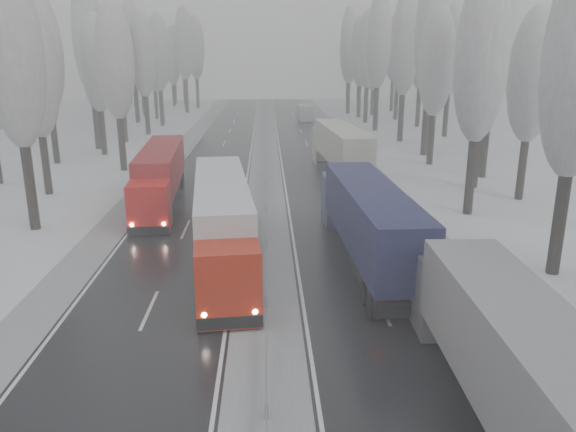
{
  "coord_description": "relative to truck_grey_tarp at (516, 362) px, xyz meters",
  "views": [
    {
      "loc": [
        0.07,
        -11.22,
        11.13
      ],
      "look_at": [
        1.28,
        19.37,
        2.2
      ],
      "focal_mm": 35.0,
      "sensor_mm": 36.0,
      "label": 1
    }
  ],
  "objects": [
    {
      "name": "tree_38",
      "position": [
        11.47,
        113.82,
        9.06
      ],
      "size": [
        3.6,
        3.6,
        17.97
      ],
      "color": "black",
      "rests_on": "ground"
    },
    {
      "name": "tree_18",
      "position": [
        7.25,
        24.13,
        8.17
      ],
      "size": [
        3.6,
        3.6,
        16.58
      ],
      "color": "black",
      "rests_on": "ground"
    },
    {
      "name": "truck_grey_tarp",
      "position": [
        0.0,
        0.0,
        0.0
      ],
      "size": [
        3.08,
        16.96,
        4.33
      ],
      "rotation": [
        0.0,
        0.0,
        -0.02
      ],
      "color": "#4F5054",
      "rests_on": "ground"
    },
    {
      "name": "tree_72",
      "position": [
        -26.19,
        85.63,
        7.23
      ],
      "size": [
        3.6,
        3.6,
        15.11
      ],
      "color": "black",
      "rests_on": "ground"
    },
    {
      "name": "tree_20",
      "position": [
        10.64,
        32.26,
        7.62
      ],
      "size": [
        3.6,
        3.6,
        15.71
      ],
      "color": "black",
      "rests_on": "ground"
    },
    {
      "name": "tree_33",
      "position": [
        12.51,
        90.31,
        6.73
      ],
      "size": [
        3.6,
        3.6,
        14.33
      ],
      "color": "black",
      "rests_on": "ground"
    },
    {
      "name": "tree_71",
      "position": [
        -28.35,
        80.28,
        10.1
      ],
      "size": [
        3.6,
        3.6,
        19.61
      ],
      "color": "black",
      "rests_on": "ground"
    },
    {
      "name": "tree_79",
      "position": [
        -27.59,
        116.4,
        8.48
      ],
      "size": [
        3.6,
        3.6,
        17.07
      ],
      "color": "black",
      "rests_on": "ground"
    },
    {
      "name": "tree_21",
      "position": [
        12.86,
        36.26,
        9.47
      ],
      "size": [
        3.6,
        3.6,
        18.62
      ],
      "color": "black",
      "rests_on": "ground"
    },
    {
      "name": "tree_34",
      "position": [
        8.47,
        93.41,
        8.84
      ],
      "size": [
        3.6,
        3.6,
        17.63
      ],
      "color": "black",
      "rests_on": "ground"
    },
    {
      "name": "carriageway_left",
      "position": [
        -12.51,
        27.09,
        -2.51
      ],
      "size": [
        7.5,
        200.0,
        0.03
      ],
      "primitive_type": "cube",
      "color": "black",
      "rests_on": "ground"
    },
    {
      "name": "tree_25",
      "position": [
        17.55,
        52.12,
        9.99
      ],
      "size": [
        3.6,
        3.6,
        19.44
      ],
      "color": "black",
      "rests_on": "ground"
    },
    {
      "name": "tree_23",
      "position": [
        16.05,
        46.7,
        6.24
      ],
      "size": [
        3.6,
        3.6,
        13.55
      ],
      "color": "black",
      "rests_on": "ground"
    },
    {
      "name": "tree_69",
      "position": [
        -28.68,
        70.21,
        9.93
      ],
      "size": [
        3.6,
        3.6,
        19.35
      ],
      "color": "black",
      "rests_on": "ground"
    },
    {
      "name": "tree_35",
      "position": [
        17.68,
        97.41,
        9.24
      ],
      "size": [
        3.6,
        3.6,
        18.25
      ],
      "color": "black",
      "rests_on": "ground"
    },
    {
      "name": "tree_78",
      "position": [
        -24.82,
        112.4,
        10.06
      ],
      "size": [
        3.6,
        3.6,
        19.55
      ],
      "color": "black",
      "rests_on": "ground"
    },
    {
      "name": "truck_red_red",
      "position": [
        -15.17,
        27.55,
        -0.08
      ],
      "size": [
        3.75,
        16.51,
        4.2
      ],
      "rotation": [
        0.0,
        0.0,
        0.07
      ],
      "color": "red",
      "rests_on": "ground"
    },
    {
      "name": "tree_64",
      "position": [
        -25.52,
        49.81,
        7.43
      ],
      "size": [
        3.6,
        3.6,
        15.42
      ],
      "color": "black",
      "rests_on": "ground"
    },
    {
      "name": "tree_19",
      "position": [
        12.76,
        28.13,
        6.89
      ],
      "size": [
        3.6,
        3.6,
        14.57
      ],
      "color": "black",
      "rests_on": "ground"
    },
    {
      "name": "tree_63",
      "position": [
        -29.11,
        44.82,
        8.37
      ],
      "size": [
        3.6,
        3.6,
        16.88
      ],
      "color": "black",
      "rests_on": "ground"
    },
    {
      "name": "tree_67",
      "position": [
        -26.8,
        63.44,
        8.5
      ],
      "size": [
        3.6,
        3.6,
        17.09
      ],
      "color": "black",
      "rests_on": "ground"
    },
    {
      "name": "median_guardrail",
      "position": [
        -7.26,
        27.08,
        -1.93
      ],
      "size": [
        0.12,
        200.0,
        0.76
      ],
      "color": "slate",
      "rests_on": "ground"
    },
    {
      "name": "tree_77",
      "position": [
        -26.92,
        109.81,
        6.73
      ],
      "size": [
        3.6,
        3.6,
        14.32
      ],
      "color": "black",
      "rests_on": "ground"
    },
    {
      "name": "shoulder_right",
      "position": [
        2.94,
        27.09,
        -2.51
      ],
      "size": [
        2.4,
        200.0,
        0.04
      ],
      "primitive_type": "cube",
      "color": "#AAADB2",
      "rests_on": "ground"
    },
    {
      "name": "median_slush",
      "position": [
        -7.26,
        27.09,
        -2.51
      ],
      "size": [
        3.0,
        200.0,
        0.04
      ],
      "primitive_type": "cube",
      "color": "#AAADB2",
      "rests_on": "ground"
    },
    {
      "name": "tree_29",
      "position": [
        16.45,
        73.05,
        9.14
      ],
      "size": [
        3.6,
        3.6,
        18.11
      ],
      "color": "black",
      "rests_on": "ground"
    },
    {
      "name": "tree_24",
      "position": [
        10.64,
        48.12,
        10.66
      ],
      "size": [
        3.6,
        3.6,
        20.49
      ],
      "color": "black",
      "rests_on": "ground"
    },
    {
      "name": "tree_39",
      "position": [
        14.29,
        117.82,
        7.92
      ],
      "size": [
        3.6,
        3.6,
        16.19
      ],
      "color": "black",
      "rests_on": "ground"
    },
    {
      "name": "box_truck_distant",
      "position": [
        -0.53,
        82.12,
        -1.17
      ],
      "size": [
        2.36,
        7.21,
        2.67
      ],
      "rotation": [
        0.0,
        0.0,
        0.02
      ],
      "color": "silver",
      "rests_on": "ground"
    },
    {
      "name": "tree_22",
      "position": [
        9.76,
        42.7,
        7.71
      ],
      "size": [
        3.6,
        3.6,
        15.86
      ],
      "color": "black",
      "rests_on": "ground"
    },
    {
      "name": "tree_73",
      "position": [
        -29.08,
        89.63,
        8.58
      ],
      "size": [
        3.6,
        3.6,
        17.22
      ],
      "color": "black",
      "rests_on": "ground"
    },
    {
      "name": "tree_37",
      "position": [
        16.76,
        107.25,
        8.04
      ],
      "size": [
        3.6,
        3.6,
        16.37
      ],
      "color": "black",
      "rests_on": "ground"
    },
    {
      "name": "carriageway_right",
      "position": [
        -2.01,
        27.09,
        -2.51
      ],
      "size": [
        7.5,
        200.0,
        0.03
      ],
      "primitive_type": "cube",
      "color": "black",
      "rests_on": "ground"
    },
    {
      "name": "tree_27",
      "position": [
        17.46,
        62.37,
        8.83
      ],
      "size": [
        3.6,
        3.6,
        17.62
      ],
      "color": "black",
      "rests_on": "ground"
    },
    {
      "name": "tree_76",
      "position": [
        -21.31,
        105.81,
        9.42
      ],
      "size": [
        3.6,
        3.6,
        18.55
      ],
      "color": "black",
      "rests_on": "ground"
    },
    {
      "name": "tree_32",
      "position": [
        9.37,
        86.31,
        8.65
      ],
      "size": [
        3.6,
        3.6,
        17.33
      ],
      "color": "black",
      "rests_on": "ground"
    },
    {
      "name": "truck_blue_box",
      "position": [
        -1.77,
        14.88,
        0.07
      ],
      "size": [
        3.4,
        17.42,
        4.44
      ],
      "rotation": [
        0.0,
        0.0,
        0.04
      ],
      "color": "navy",
      "rests_on": "ground"
    },
    {
      "name": "truck_red_white",
      "position": [
        -9.57,
        14.83,
        0.08
      ],
      "size": [
        4.5,
        17.58,
        4.47
      ],
      "rotation": [
        0.0,
        0.0,
        0.1
      ],
      "color": "#B01D09",
      "rests_on": "ground"
    },
    {
      "name": "tree_75",
      "position": [
        -31.46,
        100.42,
        9.46
      ],
      "size": [
        3.6,
        3.6,
        18.6
      ],
      "color": "black",
      "rests_on": "ground"
    },
    {
      "name": "tree_26",
      "position": [
        10.3,
        58.37,
        9.57
      ],
      "size": [
        3.6,
        3.6,
        18.78
      ],
      "color": "black",
      "rests_on": "ground"
    },
    {
      "name": "tree_62",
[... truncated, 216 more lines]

